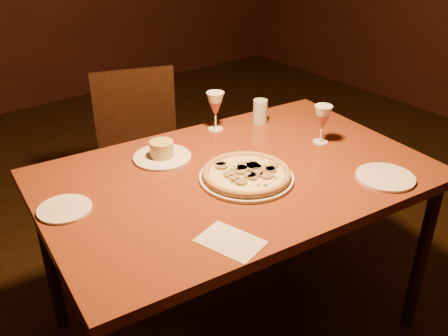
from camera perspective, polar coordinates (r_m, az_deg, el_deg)
floor at (r=2.43m, az=5.92°, el=-18.22°), size 7.00×7.00×0.00m
dining_table at (r=2.00m, az=1.45°, el=-2.28°), size 1.62×1.14×0.81m
chair_far at (r=2.81m, az=-9.40°, el=2.19°), size 0.59×0.59×0.95m
pizza_plate at (r=1.91m, az=2.59°, el=-0.72°), size 0.36×0.36×0.04m
ramekin_saucer at (r=2.07m, az=-7.10°, el=1.71°), size 0.24×0.24×0.08m
wine_glass_far at (r=2.30m, az=-0.99°, el=6.51°), size 0.08×0.08×0.18m
wine_glass_right at (r=2.21m, az=11.13°, el=4.92°), size 0.08×0.08×0.17m
water_tumbler at (r=2.39m, az=4.16°, el=6.47°), size 0.07×0.07×0.11m
side_plate_left at (r=1.82m, az=-17.76°, el=-4.48°), size 0.19×0.19×0.01m
side_plate_near at (r=2.02m, az=17.95°, el=-1.02°), size 0.23×0.23×0.01m
menu_card at (r=1.59m, az=0.73°, el=-8.38°), size 0.19×0.23×0.00m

